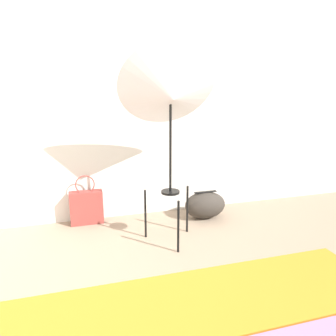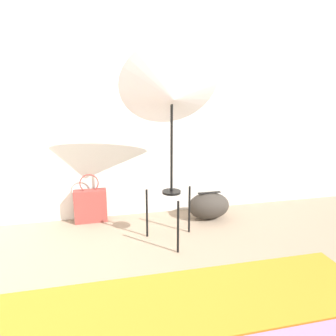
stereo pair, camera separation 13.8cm
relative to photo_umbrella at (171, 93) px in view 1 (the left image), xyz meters
name	(u,v)px [view 1 (the left image)]	position (x,y,z in m)	size (l,w,h in m)	color
wall_back	(111,92)	(-0.40, 0.71, -0.01)	(8.00, 0.05, 2.60)	silver
photo_umbrella	(171,93)	(0.00, 0.00, 0.00)	(0.85, 0.66, 1.73)	black
tote_bag	(86,207)	(-0.71, 0.58, -1.13)	(0.33, 0.11, 0.51)	brown
duffel_bag	(205,205)	(0.50, 0.38, -1.17)	(0.44, 0.28, 0.29)	#332D28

